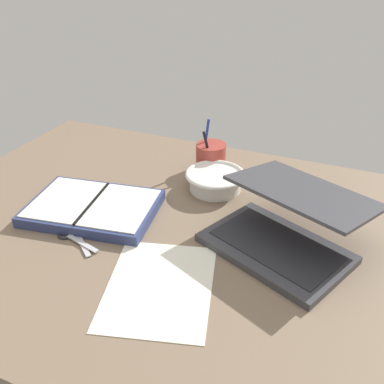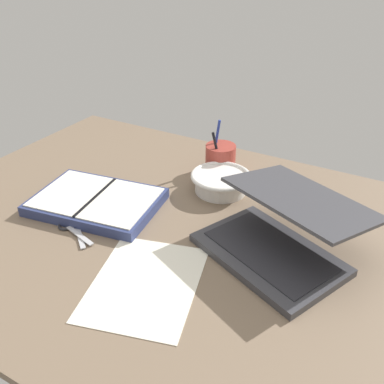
{
  "view_description": "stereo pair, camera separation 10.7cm",
  "coord_description": "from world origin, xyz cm",
  "px_view_note": "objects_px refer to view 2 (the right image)",
  "views": [
    {
      "loc": [
        37.49,
        -78.79,
        63.85
      ],
      "look_at": [
        1.4,
        6.42,
        9.0
      ],
      "focal_mm": 40.0,
      "sensor_mm": 36.0,
      "label": 1
    },
    {
      "loc": [
        47.13,
        -74.03,
        63.85
      ],
      "look_at": [
        1.4,
        6.42,
        9.0
      ],
      "focal_mm": 40.0,
      "sensor_mm": 36.0,
      "label": 2
    }
  ],
  "objects_px": {
    "bowl": "(221,181)",
    "pen_cup": "(220,158)",
    "laptop": "(280,234)",
    "scissors": "(73,227)",
    "planner": "(97,201)"
  },
  "relations": [
    {
      "from": "bowl",
      "to": "pen_cup",
      "type": "distance_m",
      "value": 0.12
    },
    {
      "from": "laptop",
      "to": "scissors",
      "type": "xyz_separation_m",
      "value": [
        -0.47,
        -0.16,
        -0.05
      ]
    },
    {
      "from": "planner",
      "to": "laptop",
      "type": "bearing_deg",
      "value": -2.47
    },
    {
      "from": "planner",
      "to": "scissors",
      "type": "bearing_deg",
      "value": -91.18
    },
    {
      "from": "scissors",
      "to": "bowl",
      "type": "bearing_deg",
      "value": 82.57
    },
    {
      "from": "bowl",
      "to": "planner",
      "type": "distance_m",
      "value": 0.35
    },
    {
      "from": "bowl",
      "to": "pen_cup",
      "type": "xyz_separation_m",
      "value": [
        -0.05,
        0.11,
        0.01
      ]
    },
    {
      "from": "laptop",
      "to": "scissors",
      "type": "relative_size",
      "value": 3.1
    },
    {
      "from": "laptop",
      "to": "scissors",
      "type": "bearing_deg",
      "value": -137.6
    },
    {
      "from": "pen_cup",
      "to": "planner",
      "type": "xyz_separation_m",
      "value": [
        -0.2,
        -0.34,
        -0.03
      ]
    },
    {
      "from": "pen_cup",
      "to": "scissors",
      "type": "distance_m",
      "value": 0.49
    },
    {
      "from": "planner",
      "to": "pen_cup",
      "type": "bearing_deg",
      "value": 51.19
    },
    {
      "from": "laptop",
      "to": "bowl",
      "type": "xyz_separation_m",
      "value": [
        -0.24,
        0.18,
        -0.02
      ]
    },
    {
      "from": "pen_cup",
      "to": "bowl",
      "type": "bearing_deg",
      "value": -62.77
    },
    {
      "from": "planner",
      "to": "scissors",
      "type": "distance_m",
      "value": 0.11
    }
  ]
}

